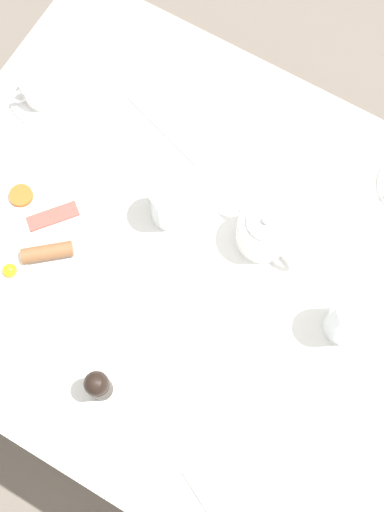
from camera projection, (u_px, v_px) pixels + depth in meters
name	position (u px, v px, depth m)	size (l,w,h in m)	color
ground_plane	(192.00, 333.00, 2.07)	(8.00, 8.00, 0.00)	#70665B
table	(192.00, 269.00, 1.44)	(0.91, 1.12, 0.73)	white
breakfast_plate	(18.00, 236.00, 1.38)	(0.30, 0.30, 0.04)	white
teapot_near	(264.00, 231.00, 1.34)	(0.10, 0.18, 0.12)	white
teacup_with_saucer_left	(41.00, 91.00, 1.46)	(0.14, 0.14, 0.06)	white
water_glass_tall	(169.00, 203.00, 1.35)	(0.07, 0.07, 0.12)	white
water_glass_short	(350.00, 318.00, 1.27)	(0.07, 0.07, 0.14)	white
pepper_grinder	(98.00, 386.00, 1.25)	(0.04, 0.04, 0.10)	black
napkin_folded	(241.00, 477.00, 1.25)	(0.20, 0.19, 0.01)	white
fork_by_plate	(21.00, 369.00, 1.31)	(0.04, 0.16, 0.00)	silver
knife_by_plate	(163.00, 129.00, 1.46)	(0.08, 0.21, 0.00)	silver
spoon_for_tea	(127.00, 324.00, 1.33)	(0.17, 0.06, 0.00)	silver
fork_spare	(371.00, 401.00, 1.29)	(0.12, 0.14, 0.00)	silver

